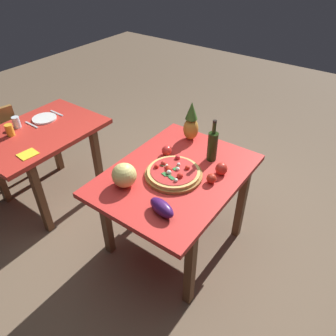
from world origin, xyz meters
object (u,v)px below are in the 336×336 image
melon (124,175)px  drinking_glass_water (16,122)px  eggplant (162,208)px  drinking_glass_juice (10,130)px  pizza (174,171)px  bell_pepper (221,169)px  napkin_folded (28,154)px  wine_bottle (212,145)px  display_table (176,183)px  background_table (41,141)px  pizza_board (174,175)px  pineapple_left (191,123)px  tomato_at_corner (211,178)px  fork_utensil (32,125)px  tomato_near_board (167,151)px  dinner_plate (44,118)px  knife_utensil (57,113)px

melon → drinking_glass_water: bearing=88.4°
eggplant → drinking_glass_juice: (-0.01, 1.61, 0.01)m
pizza → bell_pepper: bell_pepper is taller
melon → napkin_folded: (-0.17, 0.87, -0.08)m
melon → drinking_glass_juice: bearing=93.6°
wine_bottle → drinking_glass_juice: bearing=114.0°
display_table → background_table: same height
pizza_board → melon: (-0.28, 0.22, 0.07)m
bell_pepper → pizza_board: bearing=130.4°
pineapple_left → melon: 0.78m
tomato_at_corner → fork_utensil: (-0.24, 1.72, -0.03)m
melon → napkin_folded: bearing=101.2°
background_table → melon: melon is taller
wine_bottle → tomato_near_board: 0.36m
background_table → wine_bottle: 1.55m
eggplant → dinner_plate: (0.34, 1.62, -0.04)m
background_table → tomato_near_board: size_ratio=13.66×
background_table → pizza: size_ratio=2.84×
melon → tomato_at_corner: melon is taller
melon → eggplant: size_ratio=0.86×
display_table → melon: size_ratio=6.90×
wine_bottle → knife_utensil: bearing=97.6°
pizza_board → dinner_plate: 1.46m
eggplant → pizza_board: bearing=23.8°
display_table → tomato_at_corner: size_ratio=16.56×
wine_bottle → dinner_plate: bearing=102.5°
display_table → napkin_folded: size_ratio=8.45×
fork_utensil → tomato_at_corner: bearing=-80.9°
background_table → eggplant: size_ratio=5.40×
background_table → pizza_board: 1.35m
bell_pepper → fork_utensil: 1.77m
knife_utensil → pizza_board: bearing=-94.6°
fork_utensil → bell_pepper: bearing=-76.8°
drinking_glass_juice → tomato_at_corner: bearing=-75.2°
drinking_glass_juice → dinner_plate: 0.35m
pizza → bell_pepper: bearing=-49.8°
display_table → eggplant: size_ratio=5.91×
pizza_board → fork_utensil: size_ratio=2.30×
wine_bottle → pineapple_left: bearing=61.8°
display_table → dinner_plate: size_ratio=5.38×
background_table → drinking_glass_juice: (-0.18, 0.12, 0.16)m
display_table → background_table: 1.34m
background_table → dinner_plate: 0.24m
fork_utensil → napkin_folded: (-0.30, -0.38, -0.00)m
tomato_near_board → drinking_glass_juice: drinking_glass_juice is taller
dinner_plate → eggplant: bearing=-101.8°
pineapple_left → drinking_glass_water: size_ratio=3.34×
display_table → tomato_at_corner: bearing=-78.5°
background_table → napkin_folded: 0.39m
drinking_glass_juice → dinner_plate: (0.35, 0.01, -0.04)m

